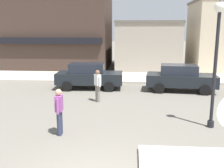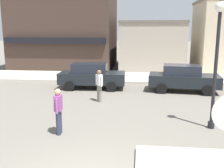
{
  "view_description": "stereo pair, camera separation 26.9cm",
  "coord_description": "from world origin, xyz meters",
  "px_view_note": "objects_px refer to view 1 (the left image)",
  "views": [
    {
      "loc": [
        0.82,
        -5.37,
        3.54
      ],
      "look_at": [
        0.05,
        4.5,
        1.5
      ],
      "focal_mm": 42.0,
      "sensor_mm": 36.0,
      "label": 1
    },
    {
      "loc": [
        1.09,
        -5.34,
        3.54
      ],
      "look_at": [
        0.05,
        4.5,
        1.5
      ],
      "focal_mm": 42.0,
      "sensor_mm": 36.0,
      "label": 2
    }
  ],
  "objects_px": {
    "parked_car_nearest": "(89,75)",
    "pedestrian_crossing_near": "(98,85)",
    "parked_car_second": "(180,77)",
    "lamp_post": "(217,47)",
    "pedestrian_crossing_far": "(59,110)"
  },
  "relations": [
    {
      "from": "pedestrian_crossing_near",
      "to": "parked_car_second",
      "type": "bearing_deg",
      "value": 31.05
    },
    {
      "from": "parked_car_nearest",
      "to": "pedestrian_crossing_near",
      "type": "xyz_separation_m",
      "value": [
        0.93,
        -3.0,
        0.06
      ]
    },
    {
      "from": "pedestrian_crossing_far",
      "to": "parked_car_nearest",
      "type": "bearing_deg",
      "value": 91.42
    },
    {
      "from": "lamp_post",
      "to": "parked_car_nearest",
      "type": "bearing_deg",
      "value": 132.02
    },
    {
      "from": "parked_car_nearest",
      "to": "pedestrian_crossing_near",
      "type": "height_order",
      "value": "pedestrian_crossing_near"
    },
    {
      "from": "parked_car_nearest",
      "to": "lamp_post",
      "type": "bearing_deg",
      "value": -47.98
    },
    {
      "from": "pedestrian_crossing_far",
      "to": "parked_car_second",
      "type": "bearing_deg",
      "value": 53.09
    },
    {
      "from": "pedestrian_crossing_far",
      "to": "pedestrian_crossing_near",
      "type": "bearing_deg",
      "value": 80.16
    },
    {
      "from": "pedestrian_crossing_near",
      "to": "lamp_post",
      "type": "bearing_deg",
      "value": -34.41
    },
    {
      "from": "parked_car_second",
      "to": "pedestrian_crossing_far",
      "type": "relative_size",
      "value": 2.58
    },
    {
      "from": "lamp_post",
      "to": "pedestrian_crossing_near",
      "type": "relative_size",
      "value": 2.82
    },
    {
      "from": "parked_car_second",
      "to": "pedestrian_crossing_near",
      "type": "distance_m",
      "value": 5.3
    },
    {
      "from": "pedestrian_crossing_near",
      "to": "pedestrian_crossing_far",
      "type": "height_order",
      "value": "same"
    },
    {
      "from": "lamp_post",
      "to": "pedestrian_crossing_near",
      "type": "distance_m",
      "value": 6.01
    },
    {
      "from": "lamp_post",
      "to": "parked_car_second",
      "type": "xyz_separation_m",
      "value": [
        -0.1,
        5.92,
        -2.15
      ]
    }
  ]
}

